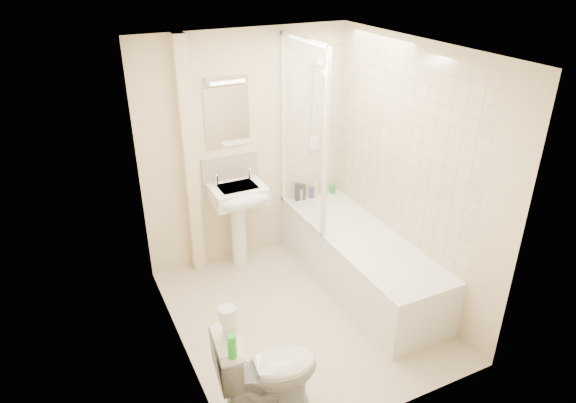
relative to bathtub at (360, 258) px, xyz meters
name	(u,v)px	position (x,y,z in m)	size (l,w,h in m)	color
floor	(302,315)	(-0.75, -0.20, -0.29)	(2.50, 2.50, 0.00)	beige
wall_back	(247,150)	(-0.75, 1.05, 0.91)	(2.20, 0.02, 2.40)	beige
wall_left	(172,228)	(-1.85, -0.20, 0.91)	(0.02, 2.50, 2.40)	beige
wall_right	(411,175)	(0.35, -0.20, 0.91)	(0.02, 2.50, 2.40)	beige
ceiling	(306,50)	(-0.75, -0.20, 2.11)	(2.20, 2.50, 0.02)	white
tile_back	(313,119)	(0.00, 1.04, 1.14)	(0.70, 0.01, 1.75)	beige
tile_right	(399,145)	(0.34, 0.00, 1.14)	(0.01, 2.10, 1.75)	beige
pipe_boxing	(190,162)	(-1.37, 0.99, 0.91)	(0.12, 0.12, 2.40)	beige
splashback	(230,169)	(-0.94, 1.04, 0.74)	(0.60, 0.01, 0.30)	beige
mirror	(227,117)	(-0.94, 1.04, 1.29)	(0.46, 0.01, 0.60)	white
strip_light	(226,79)	(-0.94, 1.02, 1.66)	(0.42, 0.07, 0.07)	silver
bathtub	(360,258)	(0.00, 0.00, 0.00)	(0.70, 2.10, 0.55)	white
shower_screen	(303,134)	(-0.35, 0.60, 1.16)	(0.04, 0.92, 1.80)	white
shower_fixture	(315,109)	(0.00, 0.99, 1.26)	(0.10, 0.16, 0.99)	white
pedestal_sink	(240,204)	(-0.94, 0.81, 0.44)	(0.54, 0.49, 1.04)	white
bottle_black_a	(297,192)	(-0.22, 0.96, 0.36)	(0.05, 0.05, 0.20)	black
bottle_white_a	(302,194)	(-0.16, 0.96, 0.33)	(0.06, 0.06, 0.13)	silver
bottle_black_b	(303,192)	(-0.15, 0.96, 0.35)	(0.07, 0.07, 0.18)	black
bottle_blue	(312,192)	(-0.03, 0.96, 0.32)	(0.06, 0.06, 0.12)	navy
bottle_cream	(315,189)	(0.01, 0.96, 0.35)	(0.06, 0.06, 0.18)	beige
bottle_white_b	(323,189)	(0.11, 0.96, 0.34)	(0.05, 0.05, 0.15)	silver
bottle_green	(333,189)	(0.24, 0.96, 0.31)	(0.06, 0.06, 0.09)	green
toilet	(267,370)	(-1.47, -1.04, 0.08)	(0.77, 0.50, 0.74)	white
toilet_roll_lower	(230,326)	(-1.70, -0.96, 0.50)	(0.10, 0.10, 0.10)	white
toilet_roll_upper	(228,315)	(-1.71, -0.96, 0.61)	(0.12, 0.12, 0.10)	white
green_bottle	(232,346)	(-1.76, -1.18, 0.53)	(0.06, 0.06, 0.17)	green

